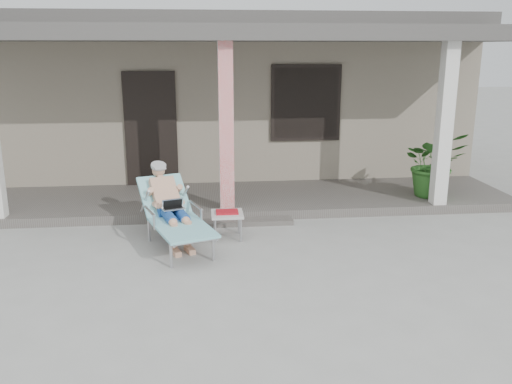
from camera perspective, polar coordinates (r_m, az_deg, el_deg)
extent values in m
plane|color=#9E9E99|center=(6.71, -2.00, -8.43)|extent=(60.00, 60.00, 0.00)
cube|color=gray|center=(12.70, -4.21, 9.70)|extent=(10.00, 5.00, 3.00)
cube|color=#474442|center=(12.66, -4.36, 17.15)|extent=(10.40, 5.40, 0.30)
cube|color=black|center=(10.25, -11.00, 6.51)|extent=(0.95, 0.06, 2.10)
cube|color=black|center=(10.36, 5.27, 9.31)|extent=(1.20, 0.06, 1.30)
cube|color=black|center=(10.36, 5.28, 9.31)|extent=(1.32, 0.05, 1.42)
cube|color=#605B56|center=(9.51, -3.31, -0.83)|extent=(10.00, 2.00, 0.15)
cube|color=red|center=(8.39, -3.16, 6.68)|extent=(0.22, 0.22, 2.61)
cube|color=silver|center=(9.25, 19.20, 6.65)|extent=(0.22, 0.22, 2.61)
cube|color=#474442|center=(9.15, -3.58, 16.31)|extent=(10.00, 2.30, 0.24)
cube|color=#605B56|center=(8.42, -2.91, -3.21)|extent=(2.00, 0.30, 0.07)
cylinder|color=#B7B7BC|center=(6.85, -8.93, -6.58)|extent=(0.04, 0.04, 0.34)
cylinder|color=#B7B7BC|center=(7.01, -4.53, -5.92)|extent=(0.04, 0.04, 0.34)
cylinder|color=#B7B7BC|center=(7.82, -11.19, -3.92)|extent=(0.04, 0.04, 0.34)
cylinder|color=#B7B7BC|center=(7.97, -7.29, -3.40)|extent=(0.04, 0.04, 0.34)
cube|color=#B7B7BC|center=(7.23, -7.78, -3.84)|extent=(0.90, 1.23, 0.03)
cube|color=#8BD0D7|center=(7.22, -7.79, -3.68)|extent=(1.00, 1.29, 0.04)
cube|color=#B7B7BC|center=(7.90, -9.63, -0.64)|extent=(0.71, 0.68, 0.45)
cube|color=#8BD0D7|center=(7.90, -9.64, -0.43)|extent=(0.81, 0.77, 0.51)
cylinder|color=#A6A6A9|center=(8.05, -10.27, 2.77)|extent=(0.28, 0.28, 0.12)
cube|color=silver|center=(7.53, -8.75, -1.68)|extent=(0.35, 0.30, 0.21)
cube|color=beige|center=(7.75, -3.06, -2.33)|extent=(0.45, 0.45, 0.04)
cylinder|color=#B7B7BC|center=(7.63, -4.32, -4.13)|extent=(0.03, 0.03, 0.34)
cylinder|color=#B7B7BC|center=(7.65, -1.61, -4.05)|extent=(0.03, 0.03, 0.34)
cylinder|color=#B7B7BC|center=(7.97, -4.40, -3.28)|extent=(0.03, 0.03, 0.34)
cylinder|color=#B7B7BC|center=(7.99, -1.82, -3.21)|extent=(0.03, 0.03, 0.34)
cube|color=#AD121D|center=(7.74, -3.06, -2.11)|extent=(0.32, 0.24, 0.03)
cube|color=black|center=(7.85, -3.11, -1.89)|extent=(0.32, 0.02, 0.03)
imported|color=#26591E|center=(9.83, 18.21, 2.88)|extent=(1.14, 1.02, 1.16)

